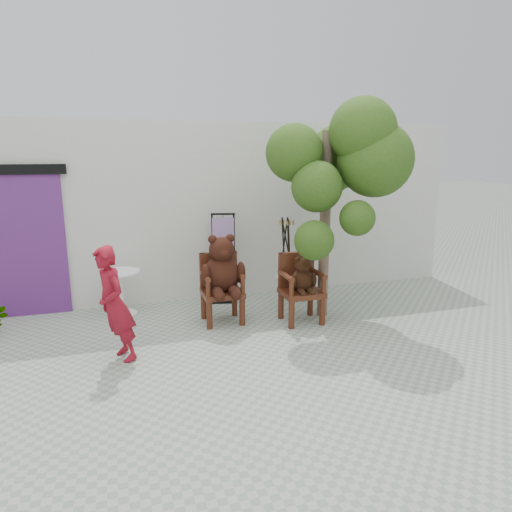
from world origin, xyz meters
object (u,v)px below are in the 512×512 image
(chair_small, at_px, (301,282))
(tree, at_px, (344,160))
(cafe_table, at_px, (121,288))
(display_stand, at_px, (224,268))
(stool_bucket, at_px, (286,266))
(chair_big, at_px, (222,274))
(person, at_px, (115,305))

(chair_small, distance_m, tree, 1.90)
(cafe_table, xyz_separation_m, display_stand, (1.69, 0.20, 0.14))
(display_stand, xyz_separation_m, stool_bucket, (0.98, -0.39, 0.06))
(chair_small, relative_size, display_stand, 0.68)
(display_stand, bearing_deg, chair_big, -90.85)
(chair_big, relative_size, display_stand, 0.88)
(person, bearing_deg, cafe_table, 154.02)
(cafe_table, relative_size, stool_bucket, 0.48)
(person, bearing_deg, stool_bucket, 95.53)
(cafe_table, relative_size, tree, 0.22)
(chair_big, height_order, cafe_table, chair_big)
(chair_small, distance_m, cafe_table, 2.79)
(chair_small, xyz_separation_m, person, (-2.66, -0.60, 0.11))
(chair_big, bearing_deg, stool_bucket, 25.27)
(person, bearing_deg, chair_big, 97.92)
(stool_bucket, distance_m, tree, 1.99)
(tree, bearing_deg, display_stand, 143.90)
(chair_small, xyz_separation_m, tree, (0.69, 0.13, 1.77))
(stool_bucket, height_order, tree, tree)
(person, relative_size, cafe_table, 2.04)
(chair_big, height_order, tree, tree)
(chair_big, relative_size, tree, 0.41)
(display_stand, bearing_deg, stool_bucket, -7.83)
(cafe_table, height_order, display_stand, display_stand)
(chair_small, bearing_deg, chair_big, 165.01)
(stool_bucket, bearing_deg, cafe_table, 175.95)
(cafe_table, xyz_separation_m, stool_bucket, (2.66, -0.19, 0.20))
(cafe_table, bearing_deg, tree, -16.20)
(display_stand, bearing_deg, person, -119.58)
(chair_big, height_order, person, person)
(person, distance_m, stool_bucket, 3.13)
(cafe_table, relative_size, display_stand, 0.47)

